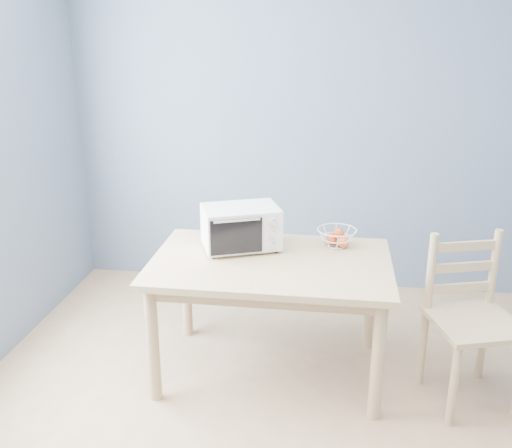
# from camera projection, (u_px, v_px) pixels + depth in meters

# --- Properties ---
(room) EXTENTS (4.01, 4.51, 2.61)m
(room) POSITION_uv_depth(u_px,v_px,m) (313.00, 223.00, 2.28)
(room) COLOR tan
(room) RESTS_ON ground
(dining_table) EXTENTS (1.40, 0.90, 0.75)m
(dining_table) POSITION_uv_depth(u_px,v_px,m) (271.00, 276.00, 3.37)
(dining_table) COLOR tan
(dining_table) RESTS_ON ground
(toaster_oven) EXTENTS (0.53, 0.47, 0.27)m
(toaster_oven) POSITION_uv_depth(u_px,v_px,m) (238.00, 227.00, 3.46)
(toaster_oven) COLOR silver
(toaster_oven) RESTS_ON dining_table
(fruit_basket) EXTENTS (0.26, 0.26, 0.13)m
(fruit_basket) POSITION_uv_depth(u_px,v_px,m) (337.00, 237.00, 3.52)
(fruit_basket) COLOR silver
(fruit_basket) RESTS_ON dining_table
(dining_chair) EXTENTS (0.56, 0.56, 0.96)m
(dining_chair) POSITION_uv_depth(u_px,v_px,m) (470.00, 322.00, 3.19)
(dining_chair) COLOR tan
(dining_chair) RESTS_ON ground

